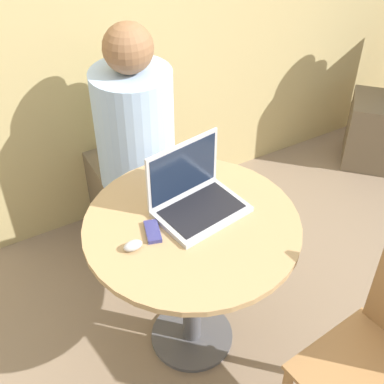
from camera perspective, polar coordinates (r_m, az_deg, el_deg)
name	(u,v)px	position (r m, az deg, el deg)	size (l,w,h in m)	color
ground_plane	(192,337)	(2.48, 0.00, -15.16)	(12.00, 12.00, 0.00)	#7F6B56
round_table	(192,252)	(2.05, -0.01, -6.41)	(0.80, 0.80, 0.70)	#4C4C51
laptop	(195,196)	(1.97, 0.31, -0.48)	(0.35, 0.28, 0.26)	#B7B7BC
cell_phone	(153,231)	(1.91, -4.22, -4.22)	(0.08, 0.12, 0.02)	navy
computer_mouse	(133,246)	(1.85, -6.32, -5.70)	(0.07, 0.04, 0.04)	#B2B2B7
person_seated	(133,160)	(2.59, -6.35, 3.40)	(0.36, 0.55, 1.21)	brown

